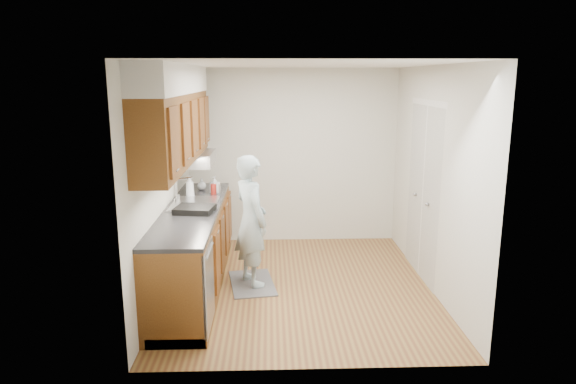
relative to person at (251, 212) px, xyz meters
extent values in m
plane|color=olive|center=(0.55, -0.07, -0.87)|extent=(3.50, 3.50, 0.00)
plane|color=white|center=(0.55, -0.07, 1.63)|extent=(3.50, 3.50, 0.00)
cube|color=beige|center=(-0.95, -0.07, 0.38)|extent=(0.02, 3.50, 2.50)
cube|color=beige|center=(2.05, -0.07, 0.38)|extent=(0.02, 3.50, 2.50)
cube|color=beige|center=(0.55, 1.68, 0.38)|extent=(3.00, 0.02, 2.50)
cube|color=brown|center=(-0.65, -0.07, -0.42)|extent=(0.60, 2.80, 0.90)
cube|color=black|center=(-0.67, -0.07, 0.05)|extent=(0.63, 2.80, 0.04)
cube|color=#B2B2B7|center=(-0.65, 0.13, 0.02)|extent=(0.48, 0.68, 0.14)
cube|color=#B2B2B7|center=(-0.65, 0.13, 0.07)|extent=(0.52, 0.72, 0.01)
cube|color=#B2B2B7|center=(-0.36, -1.17, -0.40)|extent=(0.03, 0.60, 0.80)
cube|color=brown|center=(-0.79, -0.07, 0.95)|extent=(0.33, 2.80, 0.75)
cube|color=silver|center=(-0.79, -0.07, 1.48)|extent=(0.35, 2.80, 0.30)
cube|color=#A5A5AA|center=(-0.72, 0.78, 0.50)|extent=(0.46, 0.75, 0.16)
cube|color=silver|center=(2.04, 0.23, 0.15)|extent=(0.02, 1.22, 2.05)
cube|color=slate|center=(0.00, 0.00, -0.87)|extent=(0.60, 0.89, 0.02)
imported|color=#A4BEC8|center=(0.00, 0.00, 0.00)|extent=(0.64, 0.72, 1.71)
imported|color=#B4BCC4|center=(-0.75, 0.48, 0.20)|extent=(0.12, 0.12, 0.27)
imported|color=#B4BCC4|center=(-0.48, 0.71, 0.17)|extent=(0.14, 0.14, 0.21)
imported|color=#B4BCC4|center=(-0.67, 0.91, 0.14)|extent=(0.16, 0.16, 0.15)
cylinder|color=red|center=(-0.49, 0.64, 0.13)|extent=(0.08, 0.08, 0.13)
cylinder|color=#A5A5AA|center=(-0.44, 0.72, 0.12)|extent=(0.06, 0.06, 0.11)
cube|color=black|center=(-0.60, -0.24, 0.10)|extent=(0.45, 0.40, 0.06)
camera|label=1|loc=(0.22, -5.65, 1.49)|focal=32.00mm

